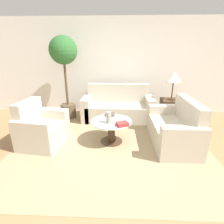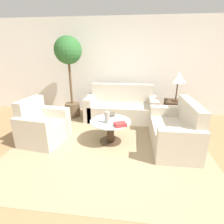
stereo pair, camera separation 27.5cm
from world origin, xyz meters
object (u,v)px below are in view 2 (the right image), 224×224
object	(u,v)px
table_lamp	(178,78)
vase	(107,117)
bowl	(110,115)
coffee_table	(110,128)
armchair	(42,127)
potted_plant	(69,60)
sofa_main	(121,108)
loveseat	(176,132)
book_stack	(120,124)

from	to	relation	value
table_lamp	vase	world-z (taller)	table_lamp
bowl	vase	bearing A→B (deg)	-91.53
coffee_table	vase	xyz separation A→B (m)	(-0.05, -0.10, 0.27)
armchair	potted_plant	world-z (taller)	potted_plant
coffee_table	potted_plant	size ratio (longest dim) A/B	0.38
sofa_main	armchair	xyz separation A→B (m)	(-1.50, -1.41, 0.00)
armchair	potted_plant	distance (m)	1.88
loveseat	sofa_main	bearing A→B (deg)	-139.47
armchair	coffee_table	world-z (taller)	armchair
sofa_main	book_stack	xyz separation A→B (m)	(0.09, -1.52, 0.20)
sofa_main	book_stack	size ratio (longest dim) A/B	7.14
loveseat	vase	distance (m)	1.34
coffee_table	bowl	xyz separation A→B (m)	(-0.04, 0.28, 0.19)
armchair	coffee_table	size ratio (longest dim) A/B	1.21
coffee_table	table_lamp	bearing A→B (deg)	38.21
armchair	book_stack	distance (m)	1.61
book_stack	potted_plant	bearing A→B (deg)	106.44
potted_plant	bowl	xyz separation A→B (m)	(1.20, -1.05, -1.02)
potted_plant	book_stack	world-z (taller)	potted_plant
sofa_main	potted_plant	size ratio (longest dim) A/B	0.88
sofa_main	bowl	bearing A→B (deg)	-98.72
armchair	bowl	distance (m)	1.41
loveseat	vase	world-z (taller)	loveseat
bowl	book_stack	xyz separation A→B (m)	(0.25, -0.49, 0.01)
potted_plant	loveseat	bearing A→B (deg)	-28.03
table_lamp	bowl	bearing A→B (deg)	-149.83
potted_plant	bowl	size ratio (longest dim) A/B	10.44
table_lamp	book_stack	xyz separation A→B (m)	(-1.25, -1.36, -0.65)
loveseat	potted_plant	bearing A→B (deg)	-118.63
sofa_main	potted_plant	xyz separation A→B (m)	(-1.36, 0.02, 1.21)
potted_plant	vase	size ratio (longest dim) A/B	9.43
armchair	coffee_table	distance (m)	1.39
loveseat	potted_plant	distance (m)	3.08
sofa_main	coffee_table	bearing A→B (deg)	-95.18
potted_plant	vase	xyz separation A→B (m)	(1.19, -1.43, -0.94)
coffee_table	book_stack	distance (m)	0.36
sofa_main	coffee_table	xyz separation A→B (m)	(-0.12, -1.30, 0.00)
armchair	loveseat	bearing A→B (deg)	-80.22
armchair	coffee_table	bearing A→B (deg)	-78.07
loveseat	bowl	world-z (taller)	loveseat
potted_plant	book_stack	distance (m)	2.35
armchair	table_lamp	bearing A→B (deg)	-58.63
coffee_table	bowl	size ratio (longest dim) A/B	3.98
table_lamp	bowl	distance (m)	1.85
sofa_main	book_stack	bearing A→B (deg)	-86.63
sofa_main	potted_plant	bearing A→B (deg)	179.04
sofa_main	potted_plant	world-z (taller)	potted_plant
book_stack	armchair	bearing A→B (deg)	149.22
potted_plant	book_stack	xyz separation A→B (m)	(1.45, -1.54, -1.02)
sofa_main	book_stack	distance (m)	1.54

